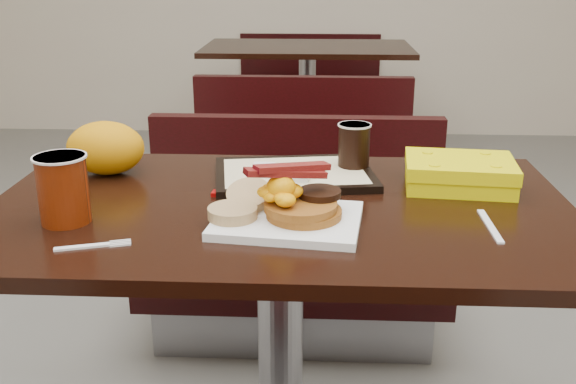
{
  "coord_description": "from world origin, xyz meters",
  "views": [
    {
      "loc": [
        0.08,
        -1.25,
        1.22
      ],
      "look_at": [
        0.02,
        -0.07,
        0.8
      ],
      "focal_mm": 40.62,
      "sensor_mm": 36.0,
      "label": 1
    }
  ],
  "objects_px": {
    "bench_near_n": "(294,240)",
    "platter": "(288,220)",
    "paper_bag": "(106,148)",
    "pancake_stack": "(304,209)",
    "coffee_cup_far": "(354,145)",
    "knife": "(490,226)",
    "tray": "(294,174)",
    "clamshell": "(459,173)",
    "hashbrown_sleeve_left": "(263,170)",
    "coffee_cup_near": "(63,189)",
    "bench_far_n": "(309,90)",
    "hashbrown_sleeve_right": "(298,173)",
    "table_near": "(281,360)",
    "bench_far_s": "(304,143)",
    "fork": "(82,247)",
    "table_far": "(307,109)"
  },
  "relations": [
    {
      "from": "bench_near_n",
      "to": "platter",
      "type": "bearing_deg",
      "value": -88.48
    },
    {
      "from": "paper_bag",
      "to": "pancake_stack",
      "type": "bearing_deg",
      "value": -31.67
    },
    {
      "from": "coffee_cup_far",
      "to": "knife",
      "type": "bearing_deg",
      "value": -52.71
    },
    {
      "from": "tray",
      "to": "paper_bag",
      "type": "distance_m",
      "value": 0.44
    },
    {
      "from": "platter",
      "to": "clamshell",
      "type": "distance_m",
      "value": 0.44
    },
    {
      "from": "platter",
      "to": "hashbrown_sleeve_left",
      "type": "relative_size",
      "value": 4.03
    },
    {
      "from": "hashbrown_sleeve_left",
      "to": "coffee_cup_far",
      "type": "relative_size",
      "value": 0.68
    },
    {
      "from": "pancake_stack",
      "to": "paper_bag",
      "type": "bearing_deg",
      "value": 148.33
    },
    {
      "from": "bench_near_n",
      "to": "platter",
      "type": "distance_m",
      "value": 0.9
    },
    {
      "from": "hashbrown_sleeve_left",
      "to": "pancake_stack",
      "type": "bearing_deg",
      "value": -66.11
    },
    {
      "from": "pancake_stack",
      "to": "coffee_cup_near",
      "type": "xyz_separation_m",
      "value": [
        -0.45,
        -0.01,
        0.03
      ]
    },
    {
      "from": "bench_far_n",
      "to": "coffee_cup_near",
      "type": "distance_m",
      "value": 3.47
    },
    {
      "from": "hashbrown_sleeve_right",
      "to": "bench_near_n",
      "type": "bearing_deg",
      "value": 101.81
    },
    {
      "from": "bench_far_n",
      "to": "hashbrown_sleeve_right",
      "type": "xyz_separation_m",
      "value": [
        0.03,
        -3.17,
        0.42
      ]
    },
    {
      "from": "clamshell",
      "to": "bench_far_n",
      "type": "bearing_deg",
      "value": 102.6
    },
    {
      "from": "coffee_cup_far",
      "to": "bench_near_n",
      "type": "bearing_deg",
      "value": 108.31
    },
    {
      "from": "knife",
      "to": "platter",
      "type": "bearing_deg",
      "value": -89.01
    },
    {
      "from": "table_near",
      "to": "tray",
      "type": "bearing_deg",
      "value": 82.5
    },
    {
      "from": "bench_far_n",
      "to": "coffee_cup_near",
      "type": "height_order",
      "value": "coffee_cup_near"
    },
    {
      "from": "bench_far_s",
      "to": "platter",
      "type": "xyz_separation_m",
      "value": [
        0.02,
        -2.01,
        0.4
      ]
    },
    {
      "from": "bench_far_s",
      "to": "hashbrown_sleeve_left",
      "type": "bearing_deg",
      "value": -91.54
    },
    {
      "from": "bench_near_n",
      "to": "bench_far_n",
      "type": "relative_size",
      "value": 1.0
    },
    {
      "from": "bench_far_s",
      "to": "tray",
      "type": "bearing_deg",
      "value": -89.26
    },
    {
      "from": "bench_far_n",
      "to": "coffee_cup_near",
      "type": "relative_size",
      "value": 7.63
    },
    {
      "from": "platter",
      "to": "tray",
      "type": "relative_size",
      "value": 0.76
    },
    {
      "from": "hashbrown_sleeve_right",
      "to": "coffee_cup_far",
      "type": "bearing_deg",
      "value": 44.44
    },
    {
      "from": "table_near",
      "to": "hashbrown_sleeve_left",
      "type": "distance_m",
      "value": 0.43
    },
    {
      "from": "coffee_cup_near",
      "to": "coffee_cup_far",
      "type": "height_order",
      "value": "coffee_cup_near"
    },
    {
      "from": "hashbrown_sleeve_left",
      "to": "knife",
      "type": "bearing_deg",
      "value": -26.45
    },
    {
      "from": "hashbrown_sleeve_left",
      "to": "paper_bag",
      "type": "bearing_deg",
      "value": 177.13
    },
    {
      "from": "bench_far_n",
      "to": "platter",
      "type": "bearing_deg",
      "value": -89.64
    },
    {
      "from": "fork",
      "to": "pancake_stack",
      "type": "bearing_deg",
      "value": 1.18
    },
    {
      "from": "bench_far_n",
      "to": "tray",
      "type": "distance_m",
      "value": 3.15
    },
    {
      "from": "table_near",
      "to": "fork",
      "type": "height_order",
      "value": "fork"
    },
    {
      "from": "table_near",
      "to": "bench_far_s",
      "type": "relative_size",
      "value": 1.2
    },
    {
      "from": "hashbrown_sleeve_right",
      "to": "fork",
      "type": "bearing_deg",
      "value": -126.79
    },
    {
      "from": "bench_far_n",
      "to": "pancake_stack",
      "type": "bearing_deg",
      "value": -89.12
    },
    {
      "from": "coffee_cup_near",
      "to": "clamshell",
      "type": "xyz_separation_m",
      "value": [
        0.79,
        0.24,
        -0.03
      ]
    },
    {
      "from": "bench_far_s",
      "to": "paper_bag",
      "type": "relative_size",
      "value": 5.58
    },
    {
      "from": "table_near",
      "to": "tray",
      "type": "relative_size",
      "value": 3.36
    },
    {
      "from": "clamshell",
      "to": "fork",
      "type": "bearing_deg",
      "value": -147.74
    },
    {
      "from": "coffee_cup_near",
      "to": "paper_bag",
      "type": "bearing_deg",
      "value": 92.62
    },
    {
      "from": "tray",
      "to": "paper_bag",
      "type": "xyz_separation_m",
      "value": [
        -0.44,
        0.01,
        0.05
      ]
    },
    {
      "from": "fork",
      "to": "clamshell",
      "type": "height_order",
      "value": "clamshell"
    },
    {
      "from": "hashbrown_sleeve_right",
      "to": "paper_bag",
      "type": "relative_size",
      "value": 0.44
    },
    {
      "from": "platter",
      "to": "hashbrown_sleeve_left",
      "type": "distance_m",
      "value": 0.27
    },
    {
      "from": "tray",
      "to": "bench_near_n",
      "type": "bearing_deg",
      "value": 83.7
    },
    {
      "from": "table_near",
      "to": "platter",
      "type": "relative_size",
      "value": 4.41
    },
    {
      "from": "table_far",
      "to": "fork",
      "type": "distance_m",
      "value": 2.88
    },
    {
      "from": "paper_bag",
      "to": "clamshell",
      "type": "bearing_deg",
      "value": -3.98
    }
  ]
}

